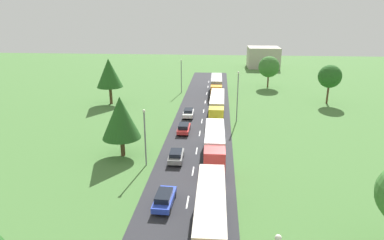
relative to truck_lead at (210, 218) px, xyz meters
The scene contains 18 objects.
road 12.00m from the truck_lead, 102.01° to the left, with size 10.00×140.00×0.06m, color #2B2B30.
lane_marking_centre 8.93m from the truck_lead, 106.46° to the left, with size 0.16×120.98×0.01m.
truck_lead is the anchor object (origin of this frame).
truck_second 16.25m from the truck_lead, 89.83° to the left, with size 2.66×12.56×3.70m.
truck_third 35.18m from the truck_lead, 89.79° to the left, with size 2.63×14.70×3.73m.
truck_fourth 53.31m from the truck_lead, 90.26° to the left, with size 2.62×14.05×3.76m.
car_second 6.98m from the truck_lead, 133.43° to the left, with size 1.91×4.55×1.48m.
car_third 16.20m from the truck_lead, 107.56° to the left, with size 1.85×4.07×1.46m.
car_fourth 26.76m from the truck_lead, 100.83° to the left, with size 1.85×4.39×1.46m.
car_fifth 35.01m from the truck_lead, 98.32° to the left, with size 1.88×4.14×1.44m.
lamppost_second 16.54m from the truck_lead, 121.16° to the left, with size 0.36×0.36×7.30m.
lamppost_third 33.11m from the truck_lead, 83.70° to the left, with size 0.36×0.36×8.82m.
lamppost_fourth 54.64m from the truck_lead, 98.99° to the left, with size 0.36×0.36×7.83m.
tree_oak 48.28m from the truck_lead, 117.35° to the left, with size 5.32×5.32×9.43m.
tree_birch 52.18m from the truck_lead, 63.69° to the left, with size 4.72×4.72×8.11m.
tree_elm 20.97m from the truck_lead, 126.18° to the left, with size 5.07×5.07×8.16m.
tree_ash 63.24m from the truck_lead, 78.34° to the left, with size 5.28×5.28×7.85m.
distant_building 95.53m from the truck_lead, 80.85° to the left, with size 10.48×10.34×6.85m, color #B2A899.
Camera 1 is at (2.93, -11.21, 18.57)m, focal length 31.57 mm.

